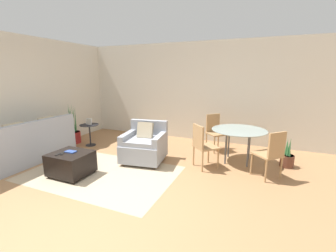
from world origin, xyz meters
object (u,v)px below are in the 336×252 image
Objects in this scene: side_table at (90,131)px; ottoman at (71,163)px; armchair at (144,145)px; tv_remote_primary at (63,153)px; dining_chair_near_left at (202,143)px; dining_chair_far_left at (215,130)px; potted_plant at (73,134)px; potted_plant_small at (287,159)px; dining_chair_near_right at (271,152)px; picture_frame at (89,122)px; book_stack at (71,152)px; couch at (31,146)px; dining_table at (239,133)px; tv_remote_secondary at (58,154)px.

ottoman is at bearing -59.06° from side_table.
armchair is 5.96× the size of tv_remote_primary.
dining_chair_near_left is 1.00× the size of dining_chair_far_left.
dining_chair_near_left is (3.74, -0.31, 0.27)m from potted_plant.
tv_remote_primary is 4.43m from potted_plant_small.
dining_chair_near_right is 1.00× the size of dining_chair_far_left.
armchair is 1.94m from picture_frame.
dining_chair_far_left is (2.20, 2.52, 0.06)m from book_stack.
ottoman is 1.23× the size of side_table.
dining_chair_far_left is (-1.26, 1.26, 0.00)m from dining_chair_near_right.
couch is at bearing -157.75° from armchair.
couch is 1.47m from picture_frame.
armchair reaches higher than dining_table.
armchair is 0.86× the size of potted_plant.
potted_plant_small is at bearing 64.75° from dining_chair_near_right.
dining_chair_near_right is (4.40, -0.30, 0.11)m from side_table.
book_stack is 1.28× the size of tv_remote_primary.
picture_frame is at bearing 120.94° from ottoman.
dining_table is 1.83× the size of potted_plant_small.
dining_chair_far_left is (3.13, 0.96, -0.14)m from picture_frame.
couch is 1.35m from tv_remote_primary.
tv_remote_primary is at bearing -62.84° from side_table.
armchair is at bearing 22.25° from couch.
book_stack is 2.54m from dining_chair_near_left.
picture_frame is at bearing 71.70° from couch.
dining_chair_near_right is at bearing -3.58° from potted_plant.
tv_remote_secondary is (1.27, -0.38, 0.13)m from couch.
couch reaches higher than ottoman.
dining_chair_near_right is (0.63, -0.63, -0.13)m from dining_table.
dining_chair_near_right and dining_chair_far_left have the same top height.
dining_chair_near_left is (-0.63, -0.63, -0.13)m from dining_table.
couch reaches higher than dining_chair_near_left.
dining_chair_near_left is 1.44× the size of potted_plant_small.
potted_plant is at bearing 170.31° from armchair.
armchair is 1.70m from tv_remote_secondary.
couch is 11.57× the size of tv_remote_primary.
dining_table is (3.76, 0.33, 0.24)m from side_table.
dining_chair_far_left is (1.26, 1.37, 0.17)m from armchair.
ottoman is 1.12× the size of potted_plant_small.
potted_plant_small is (5.35, 0.42, -0.08)m from potted_plant.
book_stack reaches higher than ottoman.
potted_plant reaches higher than tv_remote_secondary.
dining_chair_far_left is at bearing 14.24° from potted_plant.
picture_frame is at bearing -90.00° from side_table.
dining_chair_near_right is at bearing 21.95° from tv_remote_secondary.
ottoman is 2.24m from potted_plant.
armchair is at bearing -12.27° from picture_frame.
tv_remote_primary is 0.28× the size of side_table.
dining_chair_near_left is at bearing 29.72° from book_stack.
dining_chair_near_right is (4.40, -0.30, -0.14)m from picture_frame.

